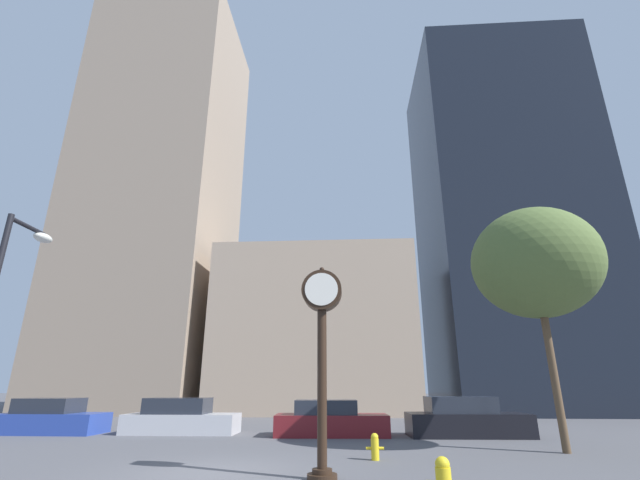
# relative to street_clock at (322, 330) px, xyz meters

# --- Properties ---
(ground_plane) EXTENTS (200.00, 200.00, 0.00)m
(ground_plane) POSITION_rel_street_clock_xyz_m (-2.54, 0.58, -3.18)
(ground_plane) COLOR #515156
(building_tall_tower) EXTENTS (11.84, 12.00, 37.26)m
(building_tall_tower) POSITION_rel_street_clock_xyz_m (-16.32, 24.58, 15.45)
(building_tall_tower) COLOR gray
(building_tall_tower) RESTS_ON ground_plane
(building_storefront_row) EXTENTS (14.54, 12.00, 11.79)m
(building_storefront_row) POSITION_rel_street_clock_xyz_m (-1.84, 24.58, 2.72)
(building_storefront_row) COLOR tan
(building_storefront_row) RESTS_ON ground_plane
(building_glass_modern) EXTENTS (13.00, 12.00, 30.72)m
(building_glass_modern) POSITION_rel_street_clock_xyz_m (14.16, 24.58, 12.18)
(building_glass_modern) COLOR black
(building_glass_modern) RESTS_ON ground_plane
(street_clock) EXTENTS (0.98, 0.66, 4.74)m
(street_clock) POSITION_rel_street_clock_xyz_m (0.00, 0.00, 0.00)
(street_clock) COLOR black
(street_clock) RESTS_ON ground_plane
(car_blue) EXTENTS (4.32, 1.83, 1.41)m
(car_blue) POSITION_rel_street_clock_xyz_m (-12.04, 8.49, -2.59)
(car_blue) COLOR #28429E
(car_blue) RESTS_ON ground_plane
(car_silver) EXTENTS (4.72, 1.79, 1.42)m
(car_silver) POSITION_rel_street_clock_xyz_m (-6.54, 8.85, -2.59)
(car_silver) COLOR #BCBCC1
(car_silver) RESTS_ON ground_plane
(car_maroon) EXTENTS (4.59, 2.02, 1.37)m
(car_maroon) POSITION_rel_street_clock_xyz_m (-0.17, 8.40, -2.60)
(car_maroon) COLOR maroon
(car_maroon) RESTS_ON ground_plane
(car_black) EXTENTS (4.77, 2.09, 1.50)m
(car_black) POSITION_rel_street_clock_xyz_m (5.24, 8.46, -2.55)
(car_black) COLOR black
(car_black) RESTS_ON ground_plane
(fire_hydrant_near) EXTENTS (0.62, 0.27, 0.74)m
(fire_hydrant_near) POSITION_rel_street_clock_xyz_m (2.24, -1.77, -2.81)
(fire_hydrant_near) COLOR yellow
(fire_hydrant_near) RESTS_ON ground_plane
(fire_hydrant_far) EXTENTS (0.49, 0.21, 0.68)m
(fire_hydrant_far) POSITION_rel_street_clock_xyz_m (1.29, 2.64, -2.83)
(fire_hydrant_far) COLOR yellow
(fire_hydrant_far) RESTS_ON ground_plane
(street_lamp_left) EXTENTS (0.36, 1.57, 5.92)m
(street_lamp_left) POSITION_rel_street_clock_xyz_m (-7.60, -0.70, 0.80)
(street_lamp_left) COLOR black
(street_lamp_left) RESTS_ON ground_plane
(bare_tree) EXTENTS (4.20, 4.20, 7.82)m
(bare_tree) POSITION_rel_street_clock_xyz_m (7.10, 4.27, 2.74)
(bare_tree) COLOR brown
(bare_tree) RESTS_ON ground_plane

